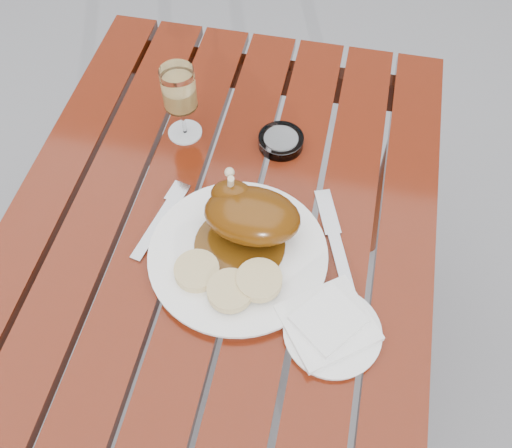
{
  "coord_description": "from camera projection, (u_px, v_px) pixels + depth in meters",
  "views": [
    {
      "loc": [
        0.19,
        -0.53,
        1.63
      ],
      "look_at": [
        0.07,
        0.04,
        0.78
      ],
      "focal_mm": 40.0,
      "sensor_mm": 36.0,
      "label": 1
    }
  ],
  "objects": [
    {
      "name": "side_plate",
      "position": [
        332.0,
        333.0,
        0.93
      ],
      "size": [
        0.18,
        0.18,
        0.01
      ],
      "primitive_type": "cylinder",
      "rotation": [
        0.0,
        0.0,
        -0.1
      ],
      "color": "white",
      "rests_on": "table"
    },
    {
      "name": "knife",
      "position": [
        340.0,
        258.0,
        1.02
      ],
      "size": [
        0.1,
        0.22,
        0.01
      ],
      "primitive_type": "cube",
      "rotation": [
        0.0,
        0.0,
        0.36
      ],
      "color": "gray",
      "rests_on": "table"
    },
    {
      "name": "ashtray",
      "position": [
        281.0,
        141.0,
        1.16
      ],
      "size": [
        0.1,
        0.1,
        0.02
      ],
      "primitive_type": "cylinder",
      "rotation": [
        0.0,
        0.0,
        -0.06
      ],
      "color": "#B2B7BC",
      "rests_on": "table"
    },
    {
      "name": "bread_dumplings",
      "position": [
        228.0,
        280.0,
        0.96
      ],
      "size": [
        0.19,
        0.11,
        0.03
      ],
      "color": "#DBBC85",
      "rests_on": "dinner_plate"
    },
    {
      "name": "ground",
      "position": [
        229.0,
        380.0,
        1.66
      ],
      "size": [
        60.0,
        60.0,
        0.0
      ],
      "primitive_type": "plane",
      "color": "slate",
      "rests_on": "ground"
    },
    {
      "name": "wine_glass",
      "position": [
        181.0,
        104.0,
        1.12
      ],
      "size": [
        0.09,
        0.09,
        0.17
      ],
      "primitive_type": "cylinder",
      "rotation": [
        0.0,
        0.0,
        0.28
      ],
      "color": "tan",
      "rests_on": "table"
    },
    {
      "name": "fork",
      "position": [
        158.0,
        223.0,
        1.06
      ],
      "size": [
        0.05,
        0.17,
        0.01
      ],
      "primitive_type": "cube",
      "rotation": [
        0.0,
        0.0,
        -0.19
      ],
      "color": "gray",
      "rests_on": "table"
    },
    {
      "name": "napkin",
      "position": [
        328.0,
        323.0,
        0.93
      ],
      "size": [
        0.19,
        0.18,
        0.01
      ],
      "primitive_type": "cube",
      "rotation": [
        0.0,
        0.0,
        0.65
      ],
      "color": "white",
      "rests_on": "side_plate"
    },
    {
      "name": "dinner_plate",
      "position": [
        238.0,
        256.0,
        1.01
      ],
      "size": [
        0.41,
        0.41,
        0.02
      ],
      "primitive_type": "cylinder",
      "rotation": [
        0.0,
        0.0,
        -0.37
      ],
      "color": "white",
      "rests_on": "table"
    },
    {
      "name": "table",
      "position": [
        222.0,
        327.0,
        1.35
      ],
      "size": [
        0.8,
        1.2,
        0.75
      ],
      "primitive_type": "cube",
      "color": "maroon",
      "rests_on": "ground"
    },
    {
      "name": "roast_duck",
      "position": [
        249.0,
        215.0,
        0.99
      ],
      "size": [
        0.18,
        0.17,
        0.12
      ],
      "color": "#4F2C09",
      "rests_on": "dinner_plate"
    }
  ]
}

